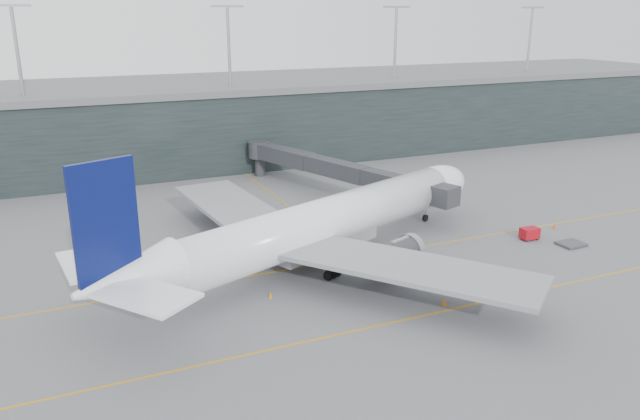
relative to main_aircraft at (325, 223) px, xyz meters
name	(u,v)px	position (x,y,z in m)	size (l,w,h in m)	color
ground	(306,253)	(-1.12, 3.09, -4.64)	(320.00, 320.00, 0.00)	slate
taxiline_a	(320,264)	(-1.12, -0.91, -4.63)	(160.00, 0.25, 0.02)	#C78812
taxiline_b	(388,323)	(-1.12, -16.91, -4.63)	(160.00, 0.25, 0.02)	#C78812
taxiline_lead_main	(286,204)	(3.88, 23.09, -4.63)	(0.25, 60.00, 0.02)	#C78812
terminal	(194,120)	(-1.12, 61.09, 2.98)	(240.00, 36.00, 29.00)	black
main_aircraft	(325,223)	(0.00, 0.00, 0.00)	(56.66, 52.36, 16.53)	white
jet_bridge	(338,166)	(13.70, 25.19, 0.03)	(16.11, 44.09, 6.24)	#2E2E33
gse_cart	(530,233)	(27.10, -4.36, -3.76)	(2.36, 1.54, 1.58)	#A40B16
baggage_dolly	(571,244)	(30.49, -8.19, -4.45)	(3.20, 2.56, 0.32)	#39393E
uld_a	(233,226)	(-7.25, 13.62, -3.68)	(2.02, 1.62, 1.82)	#36363B
uld_b	(251,219)	(-4.25, 15.41, -3.63)	(2.31, 1.95, 1.92)	#36363B
uld_c	(286,221)	(0.05, 12.98, -3.67)	(2.47, 2.23, 1.85)	#36363B
cone_nose	(555,226)	(33.29, -2.44, -4.26)	(0.48, 0.48, 0.76)	#CE4E0B
cone_wing_stbd	(444,302)	(5.95, -15.84, -4.24)	(0.50, 0.50, 0.80)	orange
cone_wing_port	(329,213)	(7.52, 15.19, -4.25)	(0.49, 0.49, 0.77)	orange
cone_tail	(271,294)	(-9.37, -7.07, -4.29)	(0.44, 0.44, 0.70)	orange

